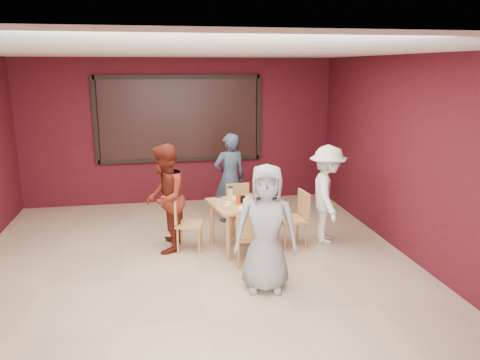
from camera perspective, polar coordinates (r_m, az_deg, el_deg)
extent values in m
plane|color=tan|center=(6.21, -5.25, -11.49)|extent=(7.00, 7.00, 0.00)
cube|color=black|center=(9.12, -7.40, 7.38)|extent=(3.00, 0.02, 1.50)
cube|color=#B5804A|center=(6.81, 0.32, -2.96)|extent=(1.04, 1.04, 0.04)
cylinder|color=#B5804A|center=(7.12, -3.41, -5.19)|extent=(0.07, 0.07, 0.66)
cylinder|color=#B5804A|center=(7.36, 1.86, -4.54)|extent=(0.07, 0.07, 0.66)
cylinder|color=#B5804A|center=(6.49, -1.45, -7.08)|extent=(0.07, 0.07, 0.66)
cylinder|color=#B5804A|center=(6.75, 4.25, -6.29)|extent=(0.07, 0.07, 0.66)
cylinder|color=white|center=(6.54, 0.77, -3.44)|extent=(0.22, 0.22, 0.01)
cone|color=#D78D4C|center=(6.54, 0.77, -3.32)|extent=(0.21, 0.21, 0.02)
cylinder|color=#F3E2C1|center=(6.47, 1.98, -3.06)|extent=(0.09, 0.09, 0.14)
cylinder|color=black|center=(6.45, 1.98, -2.42)|extent=(0.09, 0.09, 0.01)
cylinder|color=white|center=(7.07, -0.09, -2.13)|extent=(0.22, 0.22, 0.01)
cone|color=#D78D4C|center=(7.07, -0.09, -2.01)|extent=(0.21, 0.21, 0.02)
cylinder|color=#F3E2C1|center=(7.12, -1.18, -1.49)|extent=(0.09, 0.09, 0.14)
cylinder|color=black|center=(7.10, -1.19, -0.90)|extent=(0.09, 0.09, 0.01)
cylinder|color=white|center=(6.76, -2.02, -2.88)|extent=(0.22, 0.22, 0.01)
cone|color=#D78D4C|center=(6.76, -2.02, -2.75)|extent=(0.21, 0.21, 0.02)
cylinder|color=#F3E2C1|center=(6.62, -2.61, -2.68)|extent=(0.09, 0.09, 0.14)
cylinder|color=black|center=(6.60, -2.61, -2.04)|extent=(0.09, 0.09, 0.01)
cylinder|color=white|center=(6.86, 2.62, -2.64)|extent=(0.22, 0.22, 0.01)
cone|color=#D78D4C|center=(6.86, 2.62, -2.52)|extent=(0.21, 0.21, 0.02)
cylinder|color=#F3E2C1|center=(6.98, 3.09, -1.82)|extent=(0.09, 0.09, 0.14)
cylinder|color=black|center=(6.96, 3.10, -1.22)|extent=(0.09, 0.09, 0.01)
cylinder|color=silver|center=(6.78, 0.98, -2.44)|extent=(0.06, 0.06, 0.10)
cylinder|color=silver|center=(6.73, 0.59, -2.63)|extent=(0.05, 0.05, 0.08)
cylinder|color=#BA350D|center=(6.73, -0.23, -2.36)|extent=(0.07, 0.07, 0.15)
cube|color=black|center=(6.82, 0.13, -2.34)|extent=(0.12, 0.08, 0.10)
cube|color=tan|center=(6.34, 1.28, -6.90)|extent=(0.45, 0.45, 0.04)
cylinder|color=tan|center=(6.57, 2.64, -8.12)|extent=(0.03, 0.03, 0.38)
cylinder|color=tan|center=(6.57, -0.17, -8.14)|extent=(0.03, 0.03, 0.38)
cylinder|color=tan|center=(6.28, 2.79, -9.20)|extent=(0.03, 0.03, 0.38)
cylinder|color=tan|center=(6.27, -0.16, -9.22)|extent=(0.03, 0.03, 0.38)
cube|color=tan|center=(6.10, 1.35, -5.51)|extent=(0.39, 0.10, 0.37)
cube|color=tan|center=(7.51, 0.00, -3.69)|extent=(0.40, 0.40, 0.04)
cylinder|color=tan|center=(7.40, -0.90, -5.63)|extent=(0.03, 0.03, 0.37)
cylinder|color=tan|center=(7.47, 1.43, -5.45)|extent=(0.03, 0.03, 0.37)
cylinder|color=tan|center=(7.68, -1.39, -4.89)|extent=(0.03, 0.03, 0.37)
cylinder|color=tan|center=(7.75, 0.85, -4.72)|extent=(0.03, 0.03, 0.37)
cube|color=tan|center=(7.61, -0.30, -1.74)|extent=(0.38, 0.05, 0.36)
cube|color=tan|center=(6.91, -6.17, -5.36)|extent=(0.45, 0.45, 0.04)
cylinder|color=tan|center=(6.81, -5.02, -7.43)|extent=(0.03, 0.03, 0.37)
cylinder|color=tan|center=(7.10, -4.72, -6.53)|extent=(0.03, 0.03, 0.37)
cylinder|color=tan|center=(6.86, -7.60, -7.36)|extent=(0.03, 0.03, 0.37)
cylinder|color=tan|center=(7.14, -7.19, -6.47)|extent=(0.03, 0.03, 0.37)
cube|color=tan|center=(6.87, -7.64, -3.61)|extent=(0.11, 0.38, 0.36)
cube|color=tan|center=(7.03, 6.35, -4.81)|extent=(0.44, 0.44, 0.04)
cylinder|color=tan|center=(7.19, 4.61, -6.16)|extent=(0.03, 0.03, 0.39)
cylinder|color=tan|center=(6.91, 5.53, -7.04)|extent=(0.03, 0.03, 0.39)
cylinder|color=tan|center=(7.30, 7.04, -5.91)|extent=(0.03, 0.03, 0.39)
cylinder|color=tan|center=(7.02, 8.04, -6.76)|extent=(0.03, 0.03, 0.39)
cube|color=tan|center=(7.03, 7.79, -2.89)|extent=(0.07, 0.40, 0.38)
imported|color=gray|center=(5.56, 3.18, -5.91)|extent=(0.84, 0.64, 1.54)
imported|color=#314058|center=(8.02, -1.25, 0.26)|extent=(0.63, 0.48, 1.54)
imported|color=maroon|center=(6.81, -9.15, -2.22)|extent=(0.72, 0.86, 1.57)
imported|color=white|center=(7.21, 10.58, -1.72)|extent=(0.74, 1.06, 1.50)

